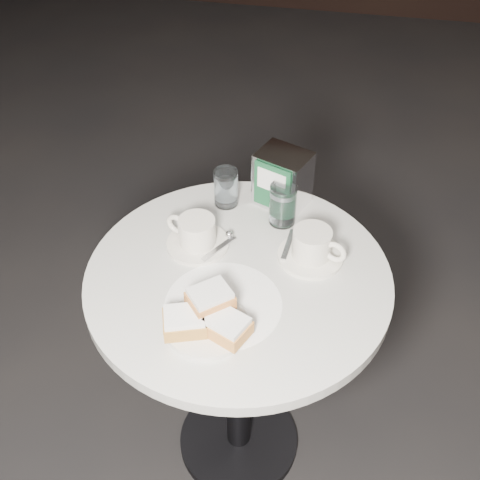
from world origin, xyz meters
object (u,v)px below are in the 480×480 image
at_px(napkin_dispenser, 282,179).
at_px(water_glass_left, 226,188).
at_px(beignet_plate, 207,319).
at_px(water_glass_right, 283,205).
at_px(coffee_cup_left, 197,234).
at_px(coffee_cup_right, 312,247).
at_px(cafe_table, 238,329).

bearing_deg(napkin_dispenser, water_glass_left, -144.75).
bearing_deg(beignet_plate, water_glass_left, 97.12).
xyz_separation_m(beignet_plate, water_glass_left, (-0.05, 0.42, 0.02)).
height_order(water_glass_left, napkin_dispenser, napkin_dispenser).
distance_m(beignet_plate, napkin_dispenser, 0.46).
bearing_deg(water_glass_left, napkin_dispenser, 13.39).
distance_m(water_glass_right, napkin_dispenser, 0.08).
height_order(water_glass_right, napkin_dispenser, napkin_dispenser).
distance_m(coffee_cup_left, coffee_cup_right, 0.27).
bearing_deg(cafe_table, napkin_dispenser, 78.51).
height_order(cafe_table, napkin_dispenser, napkin_dispenser).
distance_m(cafe_table, water_glass_right, 0.33).
height_order(coffee_cup_left, water_glass_right, water_glass_right).
relative_size(cafe_table, coffee_cup_right, 3.80).
distance_m(beignet_plate, coffee_cup_right, 0.32).
bearing_deg(coffee_cup_left, cafe_table, -16.92).
bearing_deg(napkin_dispenser, water_glass_right, -58.22).
height_order(beignet_plate, coffee_cup_left, beignet_plate).
bearing_deg(water_glass_left, water_glass_right, -15.93).
relative_size(beignet_plate, water_glass_right, 1.79).
distance_m(water_glass_left, water_glass_right, 0.16).
xyz_separation_m(water_glass_left, napkin_dispenser, (0.14, 0.03, 0.03)).
bearing_deg(beignet_plate, water_glass_right, 75.00).
xyz_separation_m(beignet_plate, coffee_cup_right, (0.19, 0.26, 0.00)).
relative_size(coffee_cup_left, water_glass_right, 1.72).
bearing_deg(napkin_dispenser, coffee_cup_left, -108.31).
bearing_deg(beignet_plate, cafe_table, 80.06).
bearing_deg(water_glass_left, coffee_cup_left, -101.06).
relative_size(water_glass_left, napkin_dispenser, 0.65).
bearing_deg(water_glass_right, coffee_cup_right, -53.55).
bearing_deg(napkin_dispenser, coffee_cup_right, -40.83).
bearing_deg(beignet_plate, coffee_cup_right, 53.86).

